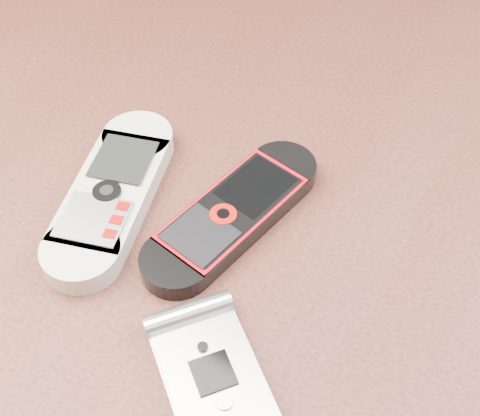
% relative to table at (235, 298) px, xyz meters
% --- Properties ---
extents(table, '(1.20, 0.80, 0.75)m').
position_rel_table_xyz_m(table, '(0.00, 0.00, 0.00)').
color(table, black).
rests_on(table, ground).
extents(nokia_white, '(0.09, 0.17, 0.02)m').
position_rel_table_xyz_m(nokia_white, '(-0.08, -0.03, 0.11)').
color(nokia_white, beige).
rests_on(nokia_white, table).
extents(nokia_black_red, '(0.08, 0.16, 0.02)m').
position_rel_table_xyz_m(nokia_black_red, '(0.00, -0.00, 0.11)').
color(nokia_black_red, black).
rests_on(nokia_black_red, table).
extents(motorola_razr, '(0.12, 0.11, 0.02)m').
position_rel_table_xyz_m(motorola_razr, '(0.05, -0.12, 0.11)').
color(motorola_razr, silver).
rests_on(motorola_razr, table).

